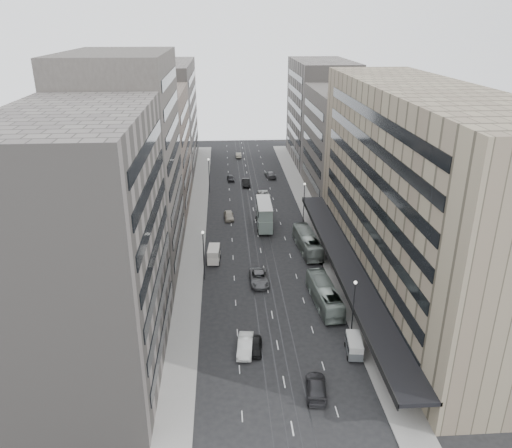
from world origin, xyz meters
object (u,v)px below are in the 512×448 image
object	(u,v)px
sedan_2	(259,278)
panel_van	(214,254)
bus_near	(325,295)
sedan_0	(255,346)
bus_far	(307,242)
double_decker	(264,214)
pedestrian	(397,389)
sedan_1	(245,345)
vw_microbus	(354,345)

from	to	relation	value
sedan_2	panel_van	bearing A→B (deg)	131.30
bus_near	sedan_0	world-z (taller)	bus_near
bus_far	sedan_0	xyz separation A→B (m)	(-11.16, -28.42, -0.98)
double_decker	bus_near	bearing A→B (deg)	-76.96
sedan_2	pedestrian	xyz separation A→B (m)	(13.06, -26.63, 0.31)
panel_van	double_decker	bearing A→B (deg)	59.89
sedan_1	sedan_0	bearing A→B (deg)	3.21
bus_near	sedan_2	distance (m)	11.39
sedan_0	pedestrian	size ratio (longest dim) A/B	2.04
bus_far	panel_van	bearing A→B (deg)	7.09
sedan_0	sedan_1	bearing A→B (deg)	-177.86
double_decker	panel_van	size ratio (longest dim) A/B	2.24
sedan_0	double_decker	bearing A→B (deg)	89.25
bus_near	double_decker	size ratio (longest dim) A/B	1.22
bus_near	pedestrian	xyz separation A→B (m)	(4.14, -19.59, -0.48)
sedan_0	bus_near	bearing A→B (deg)	49.41
bus_near	sedan_1	xyz separation A→B (m)	(-11.92, -10.18, -0.80)
bus_near	sedan_2	xyz separation A→B (m)	(-8.92, 7.04, -0.79)
sedan_1	sedan_2	size ratio (longest dim) A/B	0.84
bus_far	sedan_1	world-z (taller)	bus_far
bus_near	bus_far	bearing A→B (deg)	-95.38
double_decker	sedan_0	size ratio (longest dim) A/B	2.33
panel_van	pedestrian	distance (m)	39.95
double_decker	pedestrian	xyz separation A→B (m)	(10.42, -49.00, -1.68)
panel_van	sedan_1	size ratio (longest dim) A/B	0.84
bus_near	double_decker	distance (m)	30.10
vw_microbus	pedestrian	bearing A→B (deg)	-64.45
bus_far	double_decker	distance (m)	13.17
bus_far	panel_van	size ratio (longest dim) A/B	2.80
bus_far	pedestrian	world-z (taller)	bus_far
bus_near	bus_far	distance (m)	18.18
sedan_1	double_decker	bearing A→B (deg)	88.52
bus_near	sedan_1	distance (m)	15.70
panel_van	sedan_1	bearing A→B (deg)	-76.85
bus_far	sedan_2	bearing A→B (deg)	45.64
vw_microbus	pedestrian	distance (m)	8.46
vw_microbus	pedestrian	xyz separation A→B (m)	(2.72, -8.01, -0.06)
bus_near	panel_van	distance (m)	21.88
bus_far	sedan_1	bearing A→B (deg)	62.19
bus_far	pedestrian	distance (m)	37.94
bus_far	pedestrian	xyz separation A→B (m)	(3.66, -37.76, -0.52)
panel_van	sedan_2	bearing A→B (deg)	-43.91
sedan_1	sedan_2	xyz separation A→B (m)	(3.00, 17.22, 0.01)
double_decker	sedan_1	xyz separation A→B (m)	(-5.64, -39.59, -2.00)
sedan_0	sedan_2	xyz separation A→B (m)	(1.76, 17.29, 0.15)
bus_near	bus_far	xyz separation A→B (m)	(0.48, 18.17, 0.04)
pedestrian	panel_van	bearing A→B (deg)	-65.53
double_decker	pedestrian	size ratio (longest dim) A/B	4.77
sedan_2	pedestrian	distance (m)	29.66
sedan_1	bus_near	bearing A→B (deg)	47.12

